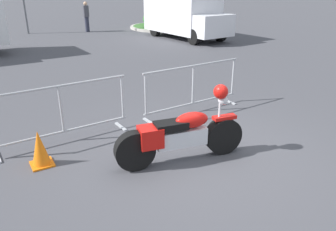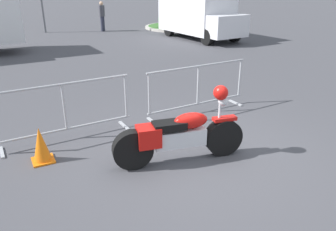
{
  "view_description": "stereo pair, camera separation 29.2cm",
  "coord_description": "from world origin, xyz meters",
  "px_view_note": "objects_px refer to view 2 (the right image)",
  "views": [
    {
      "loc": [
        -3.0,
        -3.84,
        2.69
      ],
      "look_at": [
        -0.38,
        0.44,
        0.65
      ],
      "focal_mm": 35.0,
      "sensor_mm": 36.0,
      "label": 1
    },
    {
      "loc": [
        -2.75,
        -3.98,
        2.69
      ],
      "look_at": [
        -0.38,
        0.44,
        0.65
      ],
      "focal_mm": 35.0,
      "sensor_mm": 36.0,
      "label": 2
    }
  ],
  "objects_px": {
    "motorcycle": "(180,135)",
    "traffic_cone": "(41,145)",
    "crowd_barrier_far": "(198,88)",
    "pedestrian": "(102,15)",
    "crowd_barrier_near": "(65,111)",
    "delivery_van": "(198,14)"
  },
  "relations": [
    {
      "from": "delivery_van",
      "to": "pedestrian",
      "type": "distance_m",
      "value": 6.09
    },
    {
      "from": "traffic_cone",
      "to": "pedestrian",
      "type": "bearing_deg",
      "value": 68.72
    },
    {
      "from": "motorcycle",
      "to": "traffic_cone",
      "type": "bearing_deg",
      "value": 163.6
    },
    {
      "from": "crowd_barrier_far",
      "to": "pedestrian",
      "type": "distance_m",
      "value": 14.02
    },
    {
      "from": "crowd_barrier_far",
      "to": "pedestrian",
      "type": "xyz_separation_m",
      "value": [
        2.25,
        13.83,
        0.36
      ]
    },
    {
      "from": "crowd_barrier_near",
      "to": "traffic_cone",
      "type": "bearing_deg",
      "value": -129.76
    },
    {
      "from": "crowd_barrier_near",
      "to": "pedestrian",
      "type": "height_order",
      "value": "pedestrian"
    },
    {
      "from": "delivery_van",
      "to": "pedestrian",
      "type": "height_order",
      "value": "delivery_van"
    },
    {
      "from": "crowd_barrier_far",
      "to": "pedestrian",
      "type": "relative_size",
      "value": 1.47
    },
    {
      "from": "pedestrian",
      "to": "motorcycle",
      "type": "bearing_deg",
      "value": -21.79
    },
    {
      "from": "delivery_van",
      "to": "pedestrian",
      "type": "bearing_deg",
      "value": -148.82
    },
    {
      "from": "crowd_barrier_far",
      "to": "delivery_van",
      "type": "distance_m",
      "value": 10.56
    },
    {
      "from": "pedestrian",
      "to": "traffic_cone",
      "type": "bearing_deg",
      "value": -29.74
    },
    {
      "from": "motorcycle",
      "to": "crowd_barrier_far",
      "type": "height_order",
      "value": "motorcycle"
    },
    {
      "from": "crowd_barrier_near",
      "to": "delivery_van",
      "type": "height_order",
      "value": "delivery_van"
    },
    {
      "from": "crowd_barrier_near",
      "to": "traffic_cone",
      "type": "relative_size",
      "value": 4.21
    },
    {
      "from": "motorcycle",
      "to": "crowd_barrier_near",
      "type": "xyz_separation_m",
      "value": [
        -1.42,
        1.68,
        0.09
      ]
    },
    {
      "from": "crowd_barrier_near",
      "to": "traffic_cone",
      "type": "xyz_separation_m",
      "value": [
        -0.54,
        -0.65,
        -0.27
      ]
    },
    {
      "from": "motorcycle",
      "to": "pedestrian",
      "type": "distance_m",
      "value": 15.95
    },
    {
      "from": "motorcycle",
      "to": "pedestrian",
      "type": "xyz_separation_m",
      "value": [
        3.68,
        15.51,
        0.46
      ]
    },
    {
      "from": "delivery_van",
      "to": "crowd_barrier_near",
      "type": "bearing_deg",
      "value": -47.91
    },
    {
      "from": "pedestrian",
      "to": "traffic_cone",
      "type": "relative_size",
      "value": 2.86
    }
  ]
}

